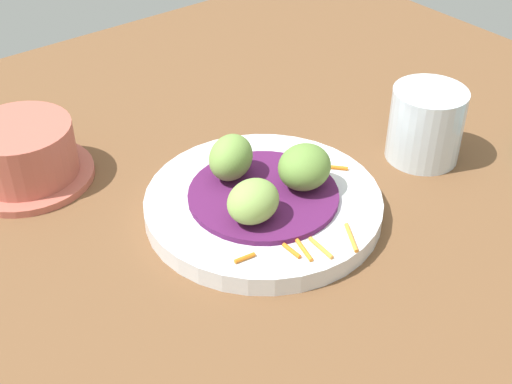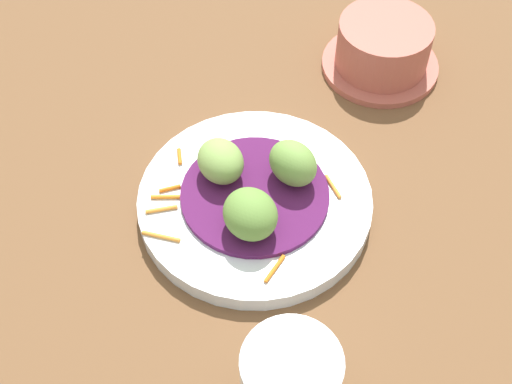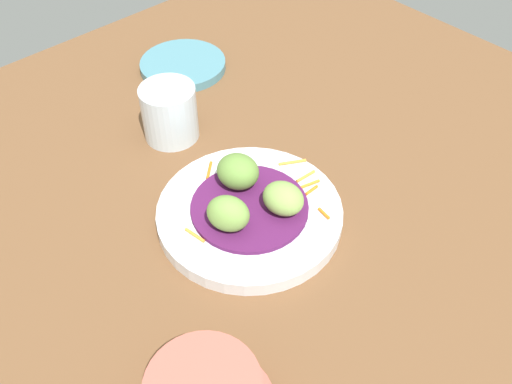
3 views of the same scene
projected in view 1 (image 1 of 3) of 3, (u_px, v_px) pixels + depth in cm
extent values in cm
cube|color=brown|center=(291.00, 251.00, 66.13)|extent=(110.00, 110.00, 2.00)
cylinder|color=silver|center=(263.00, 205.00, 68.69)|extent=(23.34, 23.34, 1.95)
cylinder|color=#51194C|center=(263.00, 195.00, 67.94)|extent=(14.74, 14.74, 0.58)
cylinder|color=orange|center=(332.00, 167.00, 71.91)|extent=(2.70, 2.46, 0.40)
cylinder|color=orange|center=(325.00, 246.00, 62.00)|extent=(3.15, 0.62, 0.40)
cylinder|color=orange|center=(245.00, 258.00, 60.69)|extent=(0.67, 2.02, 0.40)
cylinder|color=orange|center=(225.00, 157.00, 73.47)|extent=(0.82, 3.06, 0.40)
cylinder|color=orange|center=(292.00, 251.00, 61.44)|extent=(2.16, 0.44, 0.40)
cylinder|color=orange|center=(351.00, 238.00, 62.88)|extent=(3.45, 2.24, 0.40)
cylinder|color=orange|center=(303.00, 249.00, 61.61)|extent=(3.18, 1.23, 0.40)
ellipsoid|color=#759E47|center=(233.00, 157.00, 68.73)|extent=(6.01, 6.51, 4.50)
ellipsoid|color=#84A851|center=(253.00, 201.00, 63.36)|extent=(5.43, 6.06, 3.92)
ellipsoid|color=olive|center=(304.00, 167.00, 67.43)|extent=(6.24, 6.63, 4.34)
cylinder|color=#B75B4C|center=(29.00, 175.00, 73.78)|extent=(13.76, 13.76, 0.80)
cylinder|color=#B75B4C|center=(23.00, 150.00, 71.89)|extent=(10.75, 10.75, 5.57)
cylinder|color=silver|center=(426.00, 124.00, 75.05)|extent=(7.97, 7.97, 8.12)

